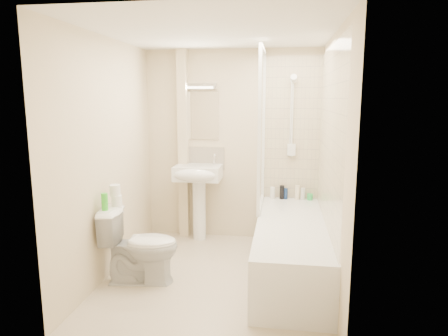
# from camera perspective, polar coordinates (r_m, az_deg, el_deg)

# --- Properties ---
(floor) EXTENTS (2.50, 2.50, 0.00)m
(floor) POSITION_cam_1_polar(r_m,az_deg,el_deg) (4.23, -1.17, -15.27)
(floor) COLOR beige
(floor) RESTS_ON ground
(wall_back) EXTENTS (2.20, 0.02, 2.40)m
(wall_back) POSITION_cam_1_polar(r_m,az_deg,el_deg) (5.10, 1.13, 3.18)
(wall_back) COLOR beige
(wall_back) RESTS_ON ground
(wall_left) EXTENTS (0.02, 2.50, 2.40)m
(wall_left) POSITION_cam_1_polar(r_m,az_deg,el_deg) (4.20, -16.21, 1.31)
(wall_left) COLOR beige
(wall_left) RESTS_ON ground
(wall_right) EXTENTS (0.02, 2.50, 2.40)m
(wall_right) POSITION_cam_1_polar(r_m,az_deg,el_deg) (3.84, 15.16, 0.60)
(wall_right) COLOR beige
(wall_right) RESTS_ON ground
(ceiling) EXTENTS (2.20, 2.50, 0.02)m
(ceiling) POSITION_cam_1_polar(r_m,az_deg,el_deg) (3.87, -1.30, 18.85)
(ceiling) COLOR white
(ceiling) RESTS_ON wall_back
(tile_back) EXTENTS (0.70, 0.01, 1.75)m
(tile_back) POSITION_cam_1_polar(r_m,az_deg,el_deg) (5.02, 9.68, 5.52)
(tile_back) COLOR beige
(tile_back) RESTS_ON wall_back
(tile_right) EXTENTS (0.01, 2.10, 1.75)m
(tile_right) POSITION_cam_1_polar(r_m,az_deg,el_deg) (4.01, 14.81, 4.24)
(tile_right) COLOR beige
(tile_right) RESTS_ON wall_right
(pipe_boxing) EXTENTS (0.12, 0.12, 2.40)m
(pipe_boxing) POSITION_cam_1_polar(r_m,az_deg,el_deg) (5.15, -5.82, 3.21)
(pipe_boxing) COLOR beige
(pipe_boxing) RESTS_ON ground
(splashback) EXTENTS (0.60, 0.02, 0.30)m
(splashback) POSITION_cam_1_polar(r_m,az_deg,el_deg) (5.17, -3.26, 1.37)
(splashback) COLOR beige
(splashback) RESTS_ON wall_back
(mirror) EXTENTS (0.46, 0.01, 0.60)m
(mirror) POSITION_cam_1_polar(r_m,az_deg,el_deg) (5.12, -3.32, 7.47)
(mirror) COLOR white
(mirror) RESTS_ON wall_back
(strip_light) EXTENTS (0.42, 0.07, 0.07)m
(strip_light) POSITION_cam_1_polar(r_m,az_deg,el_deg) (5.09, -3.42, 11.62)
(strip_light) COLOR silver
(strip_light) RESTS_ON wall_back
(bathtub) EXTENTS (0.70, 2.10, 0.55)m
(bathtub) POSITION_cam_1_polar(r_m,az_deg,el_deg) (4.25, 9.50, -11.04)
(bathtub) COLOR white
(bathtub) RESTS_ON ground
(shower_screen) EXTENTS (0.04, 0.92, 1.80)m
(shower_screen) POSITION_cam_1_polar(r_m,az_deg,el_deg) (4.59, 5.40, 5.52)
(shower_screen) COLOR white
(shower_screen) RESTS_ON bathtub
(shower_fixture) EXTENTS (0.10, 0.16, 0.99)m
(shower_fixture) POSITION_cam_1_polar(r_m,az_deg,el_deg) (4.97, 9.71, 6.87)
(shower_fixture) COLOR white
(shower_fixture) RESTS_ON wall_back
(pedestal_sink) EXTENTS (0.57, 0.51, 1.10)m
(pedestal_sink) POSITION_cam_1_polar(r_m,az_deg,el_deg) (5.00, -3.75, -1.89)
(pedestal_sink) COLOR white
(pedestal_sink) RESTS_ON ground
(bottle_white_a) EXTENTS (0.06, 0.06, 0.15)m
(bottle_white_a) POSITION_cam_1_polar(r_m,az_deg,el_deg) (5.07, 6.95, -3.55)
(bottle_white_a) COLOR white
(bottle_white_a) RESTS_ON bathtub
(bottle_black_b) EXTENTS (0.06, 0.06, 0.17)m
(bottle_black_b) POSITION_cam_1_polar(r_m,az_deg,el_deg) (5.06, 8.27, -3.45)
(bottle_black_b) COLOR black
(bottle_black_b) RESTS_ON bathtub
(bottle_blue) EXTENTS (0.05, 0.05, 0.14)m
(bottle_blue) POSITION_cam_1_polar(r_m,az_deg,el_deg) (5.07, 8.83, -3.63)
(bottle_blue) COLOR navy
(bottle_blue) RESTS_ON bathtub
(bottle_cream) EXTENTS (0.06, 0.06, 0.18)m
(bottle_cream) POSITION_cam_1_polar(r_m,az_deg,el_deg) (5.07, 10.42, -3.46)
(bottle_cream) COLOR #F9E8C0
(bottle_cream) RESTS_ON bathtub
(bottle_white_b) EXTENTS (0.06, 0.06, 0.15)m
(bottle_white_b) POSITION_cam_1_polar(r_m,az_deg,el_deg) (5.07, 11.20, -3.65)
(bottle_white_b) COLOR silver
(bottle_white_b) RESTS_ON bathtub
(bottle_green) EXTENTS (0.07, 0.07, 0.08)m
(bottle_green) POSITION_cam_1_polar(r_m,az_deg,el_deg) (5.09, 12.17, -4.05)
(bottle_green) COLOR green
(bottle_green) RESTS_ON bathtub
(toilet) EXTENTS (0.59, 0.83, 0.75)m
(toilet) POSITION_cam_1_polar(r_m,az_deg,el_deg) (4.08, -11.86, -10.75)
(toilet) COLOR white
(toilet) RESTS_ON ground
(toilet_roll_lower) EXTENTS (0.10, 0.10, 0.11)m
(toilet_roll_lower) POSITION_cam_1_polar(r_m,az_deg,el_deg) (4.10, -15.06, -4.52)
(toilet_roll_lower) COLOR white
(toilet_roll_lower) RESTS_ON toilet
(toilet_roll_upper) EXTENTS (0.11, 0.11, 0.11)m
(toilet_roll_upper) POSITION_cam_1_polar(r_m,az_deg,el_deg) (4.09, -15.32, -3.05)
(toilet_roll_upper) COLOR white
(toilet_roll_upper) RESTS_ON toilet_roll_lower
(green_bottle) EXTENTS (0.06, 0.06, 0.17)m
(green_bottle) POSITION_cam_1_polar(r_m,az_deg,el_deg) (3.97, -16.68, -4.65)
(green_bottle) COLOR green
(green_bottle) RESTS_ON toilet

